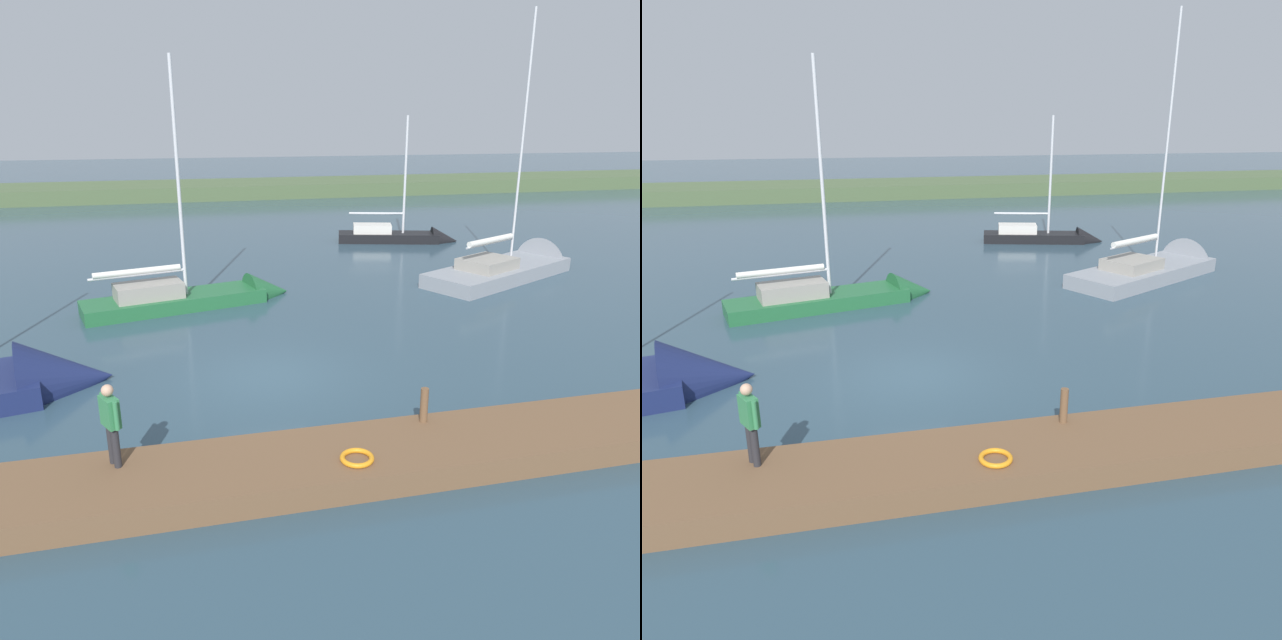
% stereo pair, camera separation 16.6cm
% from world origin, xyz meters
% --- Properties ---
extents(ground_plane, '(200.00, 200.00, 0.00)m').
position_xyz_m(ground_plane, '(0.00, 0.00, 0.00)').
color(ground_plane, '#2D4756').
extents(far_shoreline, '(180.00, 8.00, 2.40)m').
position_xyz_m(far_shoreline, '(0.00, -41.64, 0.00)').
color(far_shoreline, '#4C603D').
rests_on(far_shoreline, ground_plane).
extents(dock_pier, '(26.42, 2.13, 0.51)m').
position_xyz_m(dock_pier, '(0.00, 5.02, 0.26)').
color(dock_pier, brown).
rests_on(dock_pier, ground_plane).
extents(mooring_post_near, '(0.17, 0.17, 0.77)m').
position_xyz_m(mooring_post_near, '(-2.64, 4.28, 0.90)').
color(mooring_post_near, brown).
rests_on(mooring_post_near, dock_pier).
extents(life_ring_buoy, '(0.66, 0.66, 0.10)m').
position_xyz_m(life_ring_buoy, '(-0.80, 5.45, 0.56)').
color(life_ring_buoy, orange).
rests_on(life_ring_buoy, dock_pier).
extents(sailboat_outer_mooring, '(9.59, 6.62, 12.05)m').
position_xyz_m(sailboat_outer_mooring, '(-13.05, -9.05, 0.19)').
color(sailboat_outer_mooring, gray).
rests_on(sailboat_outer_mooring, ground_plane).
extents(sailboat_far_left, '(8.06, 3.67, 9.59)m').
position_xyz_m(sailboat_far_left, '(1.46, -7.34, 0.20)').
color(sailboat_far_left, '#236638').
rests_on(sailboat_far_left, ground_plane).
extents(sailboat_far_right, '(6.96, 3.34, 7.63)m').
position_xyz_m(sailboat_far_right, '(-10.37, -17.21, 0.17)').
color(sailboat_far_right, black).
rests_on(sailboat_far_right, ground_plane).
extents(person_on_dock, '(0.41, 0.56, 1.64)m').
position_xyz_m(person_on_dock, '(3.66, 4.54, 1.45)').
color(person_on_dock, '#28282D').
rests_on(person_on_dock, dock_pier).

